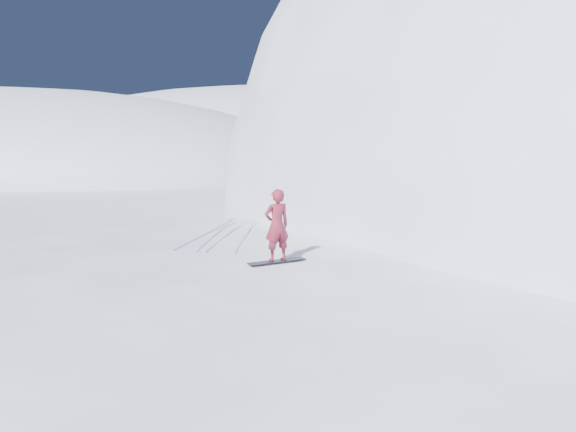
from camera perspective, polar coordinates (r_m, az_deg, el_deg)
name	(u,v)px	position (r m, az deg, el deg)	size (l,w,h in m)	color
ground	(169,349)	(14.81, -13.11, -14.21)	(400.00, 400.00, 0.00)	white
near_ridge	(244,317)	(16.89, -4.87, -11.08)	(36.00, 28.00, 4.80)	white
peak_shoulder	(498,236)	(32.33, 22.31, -2.10)	(28.00, 24.00, 18.00)	white
far_ridge_c	(254,160)	(130.60, -3.78, 6.22)	(140.00, 90.00, 36.00)	white
wind_bumps	(188,321)	(16.78, -11.06, -11.35)	(16.00, 14.40, 1.00)	white
snowboard	(277,261)	(13.87, -1.24, -5.04)	(1.62, 0.30, 0.03)	black
snowboarder	(277,225)	(13.67, -1.25, -1.03)	(0.71, 0.46, 1.94)	maroon
board_tracks	(225,233)	(18.03, -7.05, -1.86)	(2.64, 5.98, 0.04)	silver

